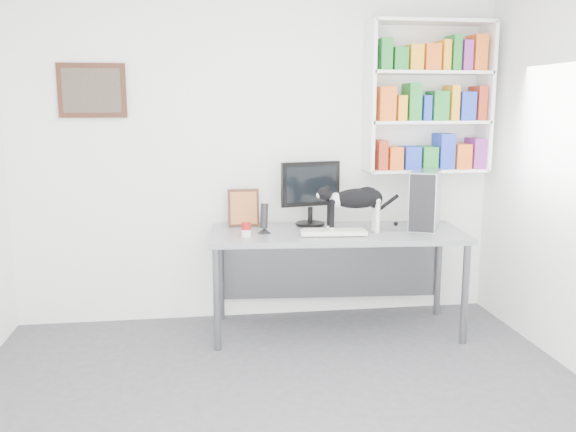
{
  "coord_description": "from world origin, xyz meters",
  "views": [
    {
      "loc": [
        -0.47,
        -3.04,
        1.79
      ],
      "look_at": [
        0.18,
        1.53,
        0.95
      ],
      "focal_mm": 38.0,
      "sensor_mm": 36.0,
      "label": 1
    }
  ],
  "objects_px": {
    "monitor": "(310,193)",
    "leaning_print": "(244,207)",
    "keyboard": "(333,232)",
    "pc_tower": "(425,199)",
    "speaker": "(264,218)",
    "cat": "(355,210)",
    "desk": "(336,281)",
    "bookshelf": "(429,97)",
    "soup_can": "(246,230)"
  },
  "relations": [
    {
      "from": "monitor",
      "to": "leaning_print",
      "type": "bearing_deg",
      "value": 162.23
    },
    {
      "from": "keyboard",
      "to": "pc_tower",
      "type": "bearing_deg",
      "value": 18.29
    },
    {
      "from": "pc_tower",
      "to": "speaker",
      "type": "bearing_deg",
      "value": -150.93
    },
    {
      "from": "cat",
      "to": "keyboard",
      "type": "bearing_deg",
      "value": -173.19
    },
    {
      "from": "desk",
      "to": "pc_tower",
      "type": "distance_m",
      "value": 0.97
    },
    {
      "from": "pc_tower",
      "to": "leaning_print",
      "type": "xyz_separation_m",
      "value": [
        -1.44,
        0.25,
        -0.07
      ]
    },
    {
      "from": "speaker",
      "to": "leaning_print",
      "type": "height_order",
      "value": "leaning_print"
    },
    {
      "from": "cat",
      "to": "bookshelf",
      "type": "bearing_deg",
      "value": 27.19
    },
    {
      "from": "cat",
      "to": "pc_tower",
      "type": "bearing_deg",
      "value": 9.33
    },
    {
      "from": "monitor",
      "to": "cat",
      "type": "bearing_deg",
      "value": -63.12
    },
    {
      "from": "keyboard",
      "to": "leaning_print",
      "type": "relative_size",
      "value": 1.59
    },
    {
      "from": "monitor",
      "to": "pc_tower",
      "type": "height_order",
      "value": "monitor"
    },
    {
      "from": "monitor",
      "to": "desk",
      "type": "bearing_deg",
      "value": -69.42
    },
    {
      "from": "keyboard",
      "to": "soup_can",
      "type": "bearing_deg",
      "value": -175.3
    },
    {
      "from": "bookshelf",
      "to": "cat",
      "type": "distance_m",
      "value": 1.19
    },
    {
      "from": "bookshelf",
      "to": "speaker",
      "type": "bearing_deg",
      "value": -166.39
    },
    {
      "from": "bookshelf",
      "to": "leaning_print",
      "type": "bearing_deg",
      "value": -178.84
    },
    {
      "from": "keyboard",
      "to": "speaker",
      "type": "height_order",
      "value": "speaker"
    },
    {
      "from": "monitor",
      "to": "leaning_print",
      "type": "height_order",
      "value": "monitor"
    },
    {
      "from": "pc_tower",
      "to": "speaker",
      "type": "distance_m",
      "value": 1.31
    },
    {
      "from": "soup_can",
      "to": "speaker",
      "type": "bearing_deg",
      "value": 36.82
    },
    {
      "from": "monitor",
      "to": "soup_can",
      "type": "distance_m",
      "value": 0.7
    },
    {
      "from": "keyboard",
      "to": "pc_tower",
      "type": "relative_size",
      "value": 1.09
    },
    {
      "from": "monitor",
      "to": "soup_can",
      "type": "xyz_separation_m",
      "value": [
        -0.55,
        -0.37,
        -0.21
      ]
    },
    {
      "from": "soup_can",
      "to": "cat",
      "type": "xyz_separation_m",
      "value": [
        0.84,
        0.02,
        0.13
      ]
    },
    {
      "from": "desk",
      "to": "monitor",
      "type": "xyz_separation_m",
      "value": [
        -0.17,
        0.26,
        0.68
      ]
    },
    {
      "from": "monitor",
      "to": "speaker",
      "type": "relative_size",
      "value": 2.21
    },
    {
      "from": "pc_tower",
      "to": "soup_can",
      "type": "distance_m",
      "value": 1.47
    },
    {
      "from": "bookshelf",
      "to": "keyboard",
      "type": "height_order",
      "value": "bookshelf"
    },
    {
      "from": "keyboard",
      "to": "leaning_print",
      "type": "xyz_separation_m",
      "value": [
        -0.65,
        0.43,
        0.14
      ]
    },
    {
      "from": "bookshelf",
      "to": "monitor",
      "type": "distance_m",
      "value": 1.26
    },
    {
      "from": "keyboard",
      "to": "pc_tower",
      "type": "distance_m",
      "value": 0.83
    },
    {
      "from": "pc_tower",
      "to": "soup_can",
      "type": "relative_size",
      "value": 4.25
    },
    {
      "from": "monitor",
      "to": "bookshelf",
      "type": "bearing_deg",
      "value": -8.17
    },
    {
      "from": "speaker",
      "to": "desk",
      "type": "bearing_deg",
      "value": 28.63
    },
    {
      "from": "leaning_print",
      "to": "cat",
      "type": "xyz_separation_m",
      "value": [
        0.83,
        -0.4,
        0.02
      ]
    },
    {
      "from": "keyboard",
      "to": "leaning_print",
      "type": "bearing_deg",
      "value": 152.33
    },
    {
      "from": "desk",
      "to": "pc_tower",
      "type": "xyz_separation_m",
      "value": [
        0.73,
        0.05,
        0.64
      ]
    },
    {
      "from": "speaker",
      "to": "leaning_print",
      "type": "bearing_deg",
      "value": 141.87
    },
    {
      "from": "soup_can",
      "to": "keyboard",
      "type": "bearing_deg",
      "value": -1.02
    },
    {
      "from": "bookshelf",
      "to": "leaning_print",
      "type": "distance_m",
      "value": 1.77
    },
    {
      "from": "bookshelf",
      "to": "leaning_print",
      "type": "height_order",
      "value": "bookshelf"
    },
    {
      "from": "bookshelf",
      "to": "soup_can",
      "type": "relative_size",
      "value": 11.52
    },
    {
      "from": "pc_tower",
      "to": "soup_can",
      "type": "height_order",
      "value": "pc_tower"
    },
    {
      "from": "pc_tower",
      "to": "keyboard",
      "type": "bearing_deg",
      "value": -140.76
    },
    {
      "from": "desk",
      "to": "soup_can",
      "type": "bearing_deg",
      "value": -166.7
    },
    {
      "from": "bookshelf",
      "to": "desk",
      "type": "xyz_separation_m",
      "value": [
        -0.83,
        -0.34,
        -1.44
      ]
    },
    {
      "from": "monitor",
      "to": "pc_tower",
      "type": "relative_size",
      "value": 1.16
    },
    {
      "from": "pc_tower",
      "to": "bookshelf",
      "type": "bearing_deg",
      "value": 96.9
    },
    {
      "from": "bookshelf",
      "to": "speaker",
      "type": "distance_m",
      "value": 1.71
    }
  ]
}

